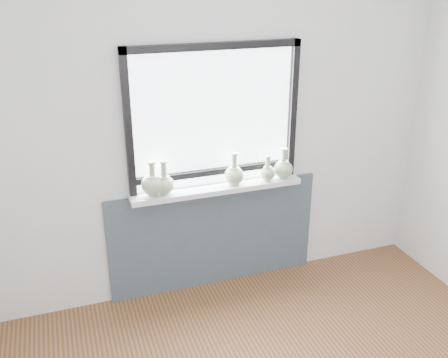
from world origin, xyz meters
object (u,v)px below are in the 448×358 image
object	(u,v)px
vase_a	(153,184)
vase_b	(164,183)
vase_c	(234,174)
vase_e	(283,168)
windowsill	(217,188)
vase_d	(267,172)

from	to	relation	value
vase_a	vase_b	xyz separation A→B (m)	(0.08, -0.01, -0.01)
vase_a	vase_b	distance (m)	0.08
vase_a	vase_c	world-z (taller)	vase_a
vase_c	vase_e	size ratio (longest dim) A/B	1.05
vase_c	vase_e	distance (m)	0.41
vase_a	vase_e	size ratio (longest dim) A/B	1.07
windowsill	vase_d	distance (m)	0.41
vase_c	vase_d	xyz separation A→B (m)	(0.27, -0.01, -0.02)
vase_d	vase_e	world-z (taller)	vase_e
vase_e	vase_a	bearing A→B (deg)	179.32
windowsill	vase_c	size ratio (longest dim) A/B	5.20
vase_b	vase_d	distance (m)	0.81
vase_c	vase_d	size ratio (longest dim) A/B	1.26
windowsill	vase_e	world-z (taller)	vase_e
vase_e	vase_c	bearing A→B (deg)	-179.78
vase_a	vase_c	size ratio (longest dim) A/B	1.02
vase_a	vase_b	world-z (taller)	vase_a
vase_c	vase_a	bearing A→B (deg)	178.73
vase_a	vase_d	xyz separation A→B (m)	(0.89, -0.02, -0.02)
windowsill	vase_a	size ratio (longest dim) A/B	5.11
windowsill	vase_a	xyz separation A→B (m)	(-0.49, 0.00, 0.11)
vase_a	vase_d	size ratio (longest dim) A/B	1.29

